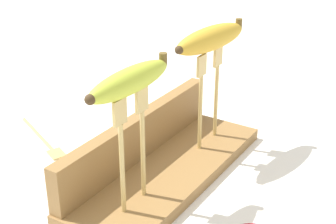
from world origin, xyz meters
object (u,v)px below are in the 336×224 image
at_px(banana_raised_left, 130,81).
at_px(banana_raised_right, 211,38).
at_px(fork_fallen_near, 46,141).
at_px(fork_stand_left, 132,140).
at_px(fork_stand_right, 209,88).

distance_m(banana_raised_left, banana_raised_right, 0.23).
bearing_deg(fork_fallen_near, fork_stand_left, -108.28).
relative_size(banana_raised_left, fork_fallen_near, 0.90).
relative_size(fork_stand_left, banana_raised_right, 0.99).
xyz_separation_m(fork_stand_left, banana_raised_right, (0.23, 0.00, 0.09)).
bearing_deg(fork_stand_right, fork_stand_left, 180.00).
bearing_deg(banana_raised_right, banana_raised_left, -180.00).
relative_size(fork_stand_right, banana_raised_left, 1.05).
relative_size(fork_stand_left, banana_raised_left, 1.06).
xyz_separation_m(fork_stand_right, fork_fallen_near, (-0.14, 0.27, -0.12)).
distance_m(fork_stand_left, fork_stand_right, 0.23).
height_order(fork_stand_left, banana_raised_right, banana_raised_right).
bearing_deg(fork_stand_left, banana_raised_right, 0.00).
bearing_deg(fork_fallen_near, banana_raised_right, -63.24).
bearing_deg(fork_stand_right, banana_raised_left, 180.00).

